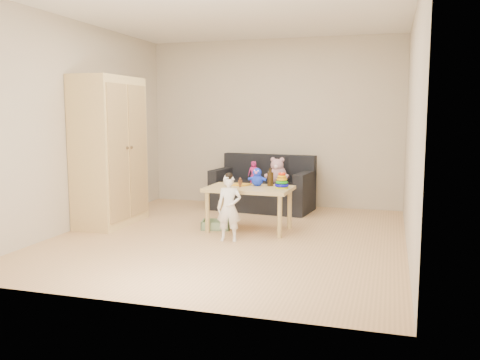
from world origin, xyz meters
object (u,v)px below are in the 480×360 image
(toddler, at_px, (229,209))
(play_table, at_px, (249,209))
(wardrobe, at_px, (110,151))
(sofa, at_px, (262,196))

(toddler, bearing_deg, play_table, 73.47)
(wardrobe, height_order, play_table, wardrobe)
(sofa, bearing_deg, wardrobe, -130.92)
(sofa, distance_m, play_table, 1.40)
(wardrobe, height_order, toddler, wardrobe)
(play_table, relative_size, toddler, 1.40)
(wardrobe, relative_size, toddler, 2.58)
(wardrobe, distance_m, sofa, 2.38)
(wardrobe, relative_size, play_table, 1.85)
(wardrobe, height_order, sofa, wardrobe)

